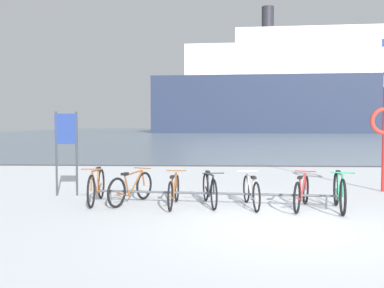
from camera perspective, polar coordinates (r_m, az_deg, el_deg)
The scene contains 12 objects.
ground at distance 61.12m, azimuth 3.66°, elevation 1.25°, with size 80.00×132.00×0.08m.
bike_rack at distance 9.02m, azimuth 3.18°, elevation -6.90°, with size 5.21×0.51×0.31m.
bicycle_0 at distance 9.58m, azimuth -13.09°, elevation -5.74°, with size 0.46×1.81×0.83m.
bicycle_1 at distance 9.41m, azimuth -8.41°, elevation -6.06°, with size 0.77×1.62×0.76m.
bicycle_2 at distance 8.99m, azimuth -2.54°, elevation -6.50°, with size 0.46×1.67×0.74m.
bicycle_3 at distance 9.09m, azimuth 2.45°, elevation -6.29°, with size 0.47×1.66×0.77m.
bicycle_4 at distance 9.00m, azimuth 8.18°, elevation -6.53°, with size 0.46×1.63×0.74m.
bicycle_5 at distance 9.04m, azimuth 14.94°, elevation -6.51°, with size 0.73×1.59×0.76m.
bicycle_6 at distance 9.09m, azimuth 19.72°, elevation -6.28°, with size 0.48×1.73×0.85m.
info_sign at distance 10.65m, azimuth -17.01°, elevation 0.74°, with size 0.55×0.10×2.09m.
rescue_post at distance 11.90m, azimuth 25.07°, elevation 3.46°, with size 0.73×0.11×4.13m.
ferry_ship at distance 77.37m, azimuth 16.47°, elevation 7.13°, with size 58.44×16.02×22.55m.
Camera 1 is at (-1.36, -7.17, 1.82)m, focal length 38.53 mm.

